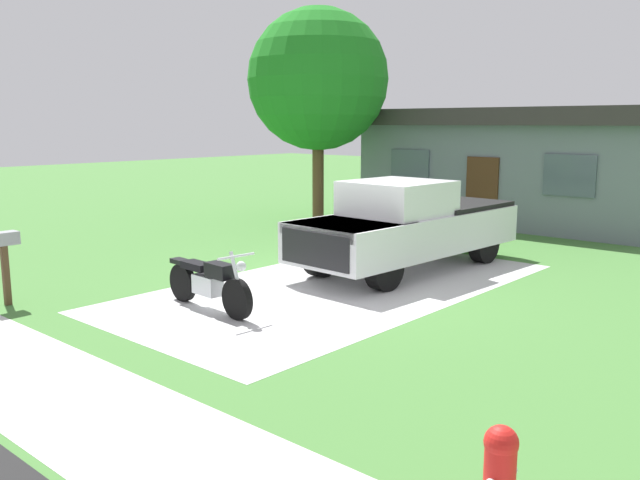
% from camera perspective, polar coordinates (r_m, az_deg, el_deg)
% --- Properties ---
extents(ground_plane, '(80.00, 80.00, 0.00)m').
position_cam_1_polar(ground_plane, '(12.69, 1.54, -4.00)').
color(ground_plane, '#447836').
extents(driveway_pad, '(4.61, 8.83, 0.01)m').
position_cam_1_polar(driveway_pad, '(12.69, 1.54, -3.99)').
color(driveway_pad, '#BEBEBE').
rests_on(driveway_pad, ground).
extents(sidewalk_strip, '(36.00, 1.80, 0.01)m').
position_cam_1_polar(sidewalk_strip, '(9.16, -23.86, -10.46)').
color(sidewalk_strip, silver).
rests_on(sidewalk_strip, ground).
extents(motorcycle, '(2.21, 0.70, 1.09)m').
position_cam_1_polar(motorcycle, '(11.17, -9.49, -3.59)').
color(motorcycle, black).
rests_on(motorcycle, ground).
extents(pickup_truck, '(2.27, 5.71, 1.90)m').
position_cam_1_polar(pickup_truck, '(14.20, 7.68, 1.33)').
color(pickup_truck, black).
rests_on(pickup_truck, ground).
extents(mailbox, '(0.26, 0.48, 1.26)m').
position_cam_1_polar(mailbox, '(12.43, -25.45, -0.67)').
color(mailbox, '#4C3823').
rests_on(mailbox, ground).
extents(shade_tree, '(4.35, 4.35, 6.57)m').
position_cam_1_polar(shade_tree, '(21.09, -0.17, 13.56)').
color(shade_tree, brown).
rests_on(shade_tree, ground).
extents(neighbor_house, '(9.60, 5.60, 3.50)m').
position_cam_1_polar(neighbor_house, '(22.14, 16.86, 6.26)').
color(neighbor_house, slate).
rests_on(neighbor_house, ground).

